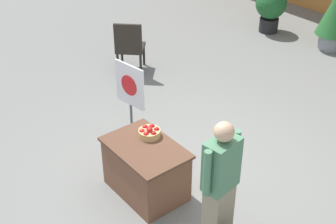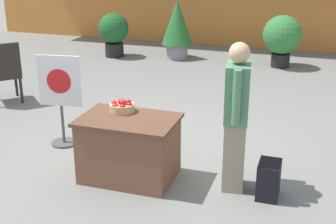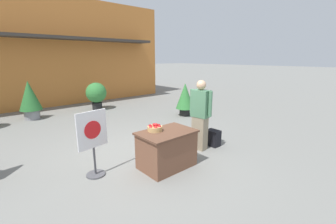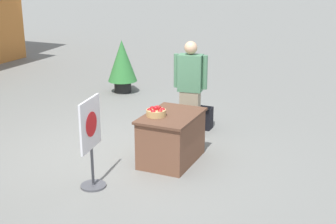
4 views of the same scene
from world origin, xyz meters
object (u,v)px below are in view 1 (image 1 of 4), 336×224
display_table (146,169)px  patio_chair (129,45)px  potted_plant_near_right (335,15)px  apple_basket (149,132)px  poster_board (130,97)px  person_visitor (220,183)px  potted_plant_far_left (271,7)px

display_table → patio_chair: patio_chair is taller
patio_chair → potted_plant_near_right: 4.62m
apple_basket → potted_plant_near_right: size_ratio=0.21×
poster_board → potted_plant_near_right: 5.50m
apple_basket → poster_board: 1.22m
display_table → person_visitor: size_ratio=0.67×
display_table → poster_board: bearing=153.4°
potted_plant_near_right → potted_plant_far_left: (-1.54, -0.33, -0.16)m
display_table → potted_plant_near_right: 6.29m
person_visitor → poster_board: (-2.52, 0.47, -0.17)m
potted_plant_near_right → poster_board: bearing=-89.8°
display_table → apple_basket: apple_basket is taller
potted_plant_far_left → display_table: bearing=-63.9°
person_visitor → potted_plant_near_right: 6.48m
poster_board → display_table: bearing=54.5°
person_visitor → patio_chair: 4.74m
person_visitor → patio_chair: (-4.40, 1.74, -0.28)m
display_table → poster_board: (-1.28, 0.64, 0.32)m
person_visitor → potted_plant_far_left: 6.96m
poster_board → potted_plant_far_left: bearing=-172.0°
poster_board → potted_plant_far_left: (-1.56, 5.17, -0.08)m
apple_basket → display_table: bearing=-50.1°
patio_chair → poster_board: bearing=-170.1°
apple_basket → patio_chair: (-3.01, 1.73, -0.24)m
apple_basket → poster_board: (-1.12, 0.45, -0.13)m
person_visitor → poster_board: 2.57m
person_visitor → patio_chair: bearing=-29.6°
display_table → patio_chair: 3.71m
potted_plant_near_right → patio_chair: bearing=-113.8°
display_table → potted_plant_near_right: (-1.30, 6.14, 0.40)m
poster_board → potted_plant_near_right: bearing=171.4°
poster_board → patio_chair: poster_board is taller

